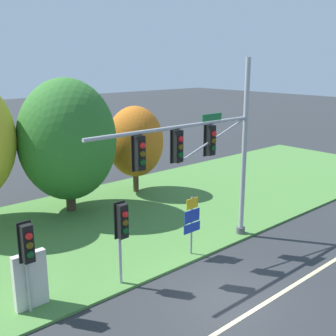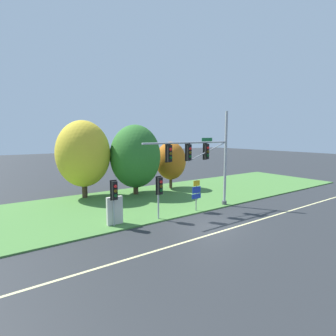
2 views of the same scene
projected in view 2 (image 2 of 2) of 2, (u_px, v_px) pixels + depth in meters
ground_plane at (211, 225)px, 17.79m from camera, size 160.00×160.00×0.00m
lane_stripe at (224, 230)px, 16.81m from camera, size 36.00×0.16×0.01m
grass_verge at (149, 200)px, 24.49m from camera, size 48.00×11.50×0.10m
traffic_signal_mast at (204, 156)px, 20.83m from camera, size 8.29×0.49×7.97m
pedestrian_signal_near_kerb at (114, 193)px, 17.05m from camera, size 0.46×0.55×3.09m
pedestrian_signal_further_along at (160, 188)px, 18.48m from camera, size 0.46×0.55×3.12m
route_sign_post at (196, 192)px, 20.73m from camera, size 0.91×0.08×2.49m
tree_nearest_road at (83, 154)px, 24.78m from camera, size 5.04×5.04×7.37m
tree_left_of_mast at (135, 156)px, 26.36m from camera, size 5.07×5.07×7.02m
tree_behind_signpost at (171, 161)px, 29.36m from camera, size 3.40×3.40×5.24m
info_kiosk at (115, 211)px, 17.60m from camera, size 1.10×0.24×1.90m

